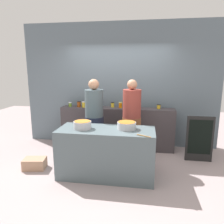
% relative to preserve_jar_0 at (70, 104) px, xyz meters
% --- Properties ---
extents(ground, '(12.00, 12.00, 0.00)m').
position_rel_preserve_jar_0_xyz_m(ground, '(1.16, -1.08, -1.05)').
color(ground, '#A18F90').
extents(storefront_wall, '(4.80, 0.12, 3.00)m').
position_rel_preserve_jar_0_xyz_m(storefront_wall, '(1.16, 0.37, 0.45)').
color(storefront_wall, slate).
rests_on(storefront_wall, ground).
extents(display_shelf, '(2.70, 0.36, 1.00)m').
position_rel_preserve_jar_0_xyz_m(display_shelf, '(1.16, 0.02, -0.55)').
color(display_shelf, '#3D373A').
rests_on(display_shelf, ground).
extents(prep_table, '(1.70, 0.70, 0.88)m').
position_rel_preserve_jar_0_xyz_m(prep_table, '(1.16, -1.38, -0.61)').
color(prep_table, '#4F5E64').
rests_on(prep_table, ground).
extents(preserve_jar_0, '(0.08, 0.08, 0.10)m').
position_rel_preserve_jar_0_xyz_m(preserve_jar_0, '(0.00, 0.00, 0.00)').
color(preserve_jar_0, olive).
rests_on(preserve_jar_0, display_shelf).
extents(preserve_jar_1, '(0.09, 0.09, 0.14)m').
position_rel_preserve_jar_0_xyz_m(preserve_jar_1, '(0.23, -0.01, 0.02)').
color(preserve_jar_1, '#914013').
rests_on(preserve_jar_1, display_shelf).
extents(preserve_jar_2, '(0.09, 0.09, 0.14)m').
position_rel_preserve_jar_0_xyz_m(preserve_jar_2, '(0.35, -0.03, 0.02)').
color(preserve_jar_2, gold).
rests_on(preserve_jar_2, display_shelf).
extents(preserve_jar_3, '(0.09, 0.09, 0.13)m').
position_rel_preserve_jar_0_xyz_m(preserve_jar_3, '(0.46, 0.07, 0.01)').
color(preserve_jar_3, '#B73828').
rests_on(preserve_jar_3, display_shelf).
extents(preserve_jar_4, '(0.08, 0.08, 0.14)m').
position_rel_preserve_jar_0_xyz_m(preserve_jar_4, '(0.60, 0.04, 0.02)').
color(preserve_jar_4, '#B93221').
rests_on(preserve_jar_4, display_shelf).
extents(preserve_jar_5, '(0.09, 0.09, 0.10)m').
position_rel_preserve_jar_0_xyz_m(preserve_jar_5, '(0.77, -0.05, -0.00)').
color(preserve_jar_5, '#AE2027').
rests_on(preserve_jar_5, display_shelf).
extents(preserve_jar_6, '(0.08, 0.08, 0.12)m').
position_rel_preserve_jar_0_xyz_m(preserve_jar_6, '(1.04, 0.09, 0.01)').
color(preserve_jar_6, yellow).
rests_on(preserve_jar_6, display_shelf).
extents(preserve_jar_7, '(0.08, 0.08, 0.14)m').
position_rel_preserve_jar_0_xyz_m(preserve_jar_7, '(1.23, 0.02, 0.02)').
color(preserve_jar_7, orange).
rests_on(preserve_jar_7, display_shelf).
extents(preserve_jar_8, '(0.09, 0.09, 0.13)m').
position_rel_preserve_jar_0_xyz_m(preserve_jar_8, '(1.39, 0.00, 0.01)').
color(preserve_jar_8, yellow).
rests_on(preserve_jar_8, display_shelf).
extents(preserve_jar_9, '(0.09, 0.09, 0.11)m').
position_rel_preserve_jar_0_xyz_m(preserve_jar_9, '(1.68, 0.05, 0.00)').
color(preserve_jar_9, red).
rests_on(preserve_jar_9, display_shelf).
extents(preserve_jar_10, '(0.09, 0.09, 0.10)m').
position_rel_preserve_jar_0_xyz_m(preserve_jar_10, '(2.13, 0.07, -0.00)').
color(preserve_jar_10, gold).
rests_on(preserve_jar_10, display_shelf).
extents(cooking_pot_left, '(0.31, 0.31, 0.14)m').
position_rel_preserve_jar_0_xyz_m(cooking_pot_left, '(0.74, -1.41, -0.10)').
color(cooking_pot_left, '#B7B7BC').
rests_on(cooking_pot_left, prep_table).
extents(cooking_pot_center, '(0.33, 0.33, 0.13)m').
position_rel_preserve_jar_0_xyz_m(cooking_pot_center, '(1.51, -1.31, -0.11)').
color(cooking_pot_center, '#B7B7BC').
rests_on(cooking_pot_center, prep_table).
extents(wooden_spoon, '(0.22, 0.12, 0.02)m').
position_rel_preserve_jar_0_xyz_m(wooden_spoon, '(1.81, -1.68, -0.16)').
color(wooden_spoon, '#9E703D').
rests_on(wooden_spoon, prep_table).
extents(cook_with_tongs, '(0.40, 0.40, 1.71)m').
position_rel_preserve_jar_0_xyz_m(cook_with_tongs, '(0.76, -0.64, -0.28)').
color(cook_with_tongs, '#1D2337').
rests_on(cook_with_tongs, ground).
extents(cook_in_cap, '(0.39, 0.39, 1.70)m').
position_rel_preserve_jar_0_xyz_m(cook_in_cap, '(1.55, -0.63, -0.28)').
color(cook_in_cap, brown).
rests_on(cook_in_cap, ground).
extents(bread_crate, '(0.45, 0.35, 0.20)m').
position_rel_preserve_jar_0_xyz_m(bread_crate, '(-0.27, -1.34, -0.95)').
color(bread_crate, tan).
rests_on(bread_crate, ground).
extents(chalkboard_sign, '(0.54, 0.05, 0.96)m').
position_rel_preserve_jar_0_xyz_m(chalkboard_sign, '(2.95, -0.47, -0.56)').
color(chalkboard_sign, black).
rests_on(chalkboard_sign, ground).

